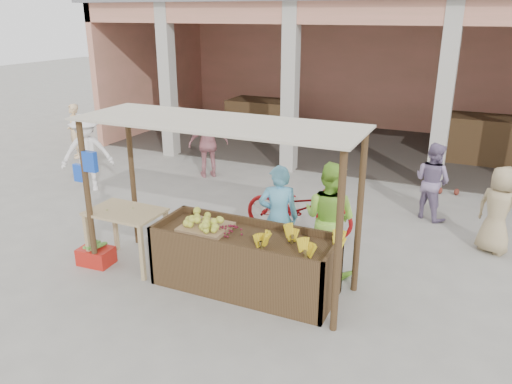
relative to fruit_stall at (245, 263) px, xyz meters
The scene contains 20 objects.
ground 0.64m from the fruit_stall, behind, with size 60.00×60.00×0.00m, color gray.
market_building 9.23m from the fruit_stall, 92.86° to the left, with size 14.40×6.40×4.20m.
fruit_stall is the anchor object (origin of this frame).
stall_awning 1.66m from the fruit_stall, behind, with size 4.09×1.35×2.39m.
banana_heap 0.94m from the fruit_stall, ahead, with size 1.06×0.58×0.19m, color gold, non-canonical shape.
melon_tray 0.80m from the fruit_stall, behind, with size 0.69×0.60×0.19m.
berry_heap 0.54m from the fruit_stall, behind, with size 0.47×0.39×0.15m, color maroon.
side_table 2.01m from the fruit_stall, behind, with size 1.13×0.76×0.91m.
papaya_pile 2.07m from the fruit_stall, behind, with size 0.73×0.42×0.21m, color #549230, non-canonical shape.
red_crate 2.49m from the fruit_stall, behind, with size 0.52×0.37×0.27m, color #B51C13.
plantain_bundle 2.48m from the fruit_stall, behind, with size 0.39×0.27×0.08m, color #579737, non-canonical shape.
produce_sacks 5.87m from the fruit_stall, 66.47° to the left, with size 0.76×0.47×0.58m.
vendor_blue 0.94m from the fruit_stall, 75.76° to the left, with size 0.67×0.49×1.78m, color #5CAED4.
vendor_green 1.46m from the fruit_stall, 47.19° to the left, with size 0.88×0.51×1.83m, color #97DA42.
motorcycle 2.08m from the fruit_stall, 88.23° to the left, with size 2.04×0.70×1.07m, color maroon.
shopper_a 5.53m from the fruit_stall, 154.63° to the left, with size 1.19×0.59×1.85m, color white.
shopper_b 5.32m from the fruit_stall, 125.09° to the left, with size 1.02×0.54×1.73m, color #C0777E.
shopper_c 4.28m from the fruit_stall, 40.50° to the left, with size 0.79×0.51×1.63m, color tan.
shopper_e 8.40m from the fruit_stall, 149.03° to the left, with size 0.57×0.43×1.52m, color #F0C68E.
shopper_f 4.40m from the fruit_stall, 61.43° to the left, with size 0.79×0.46×1.63m, color gray.
Camera 1 is at (3.27, -5.69, 3.76)m, focal length 35.00 mm.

